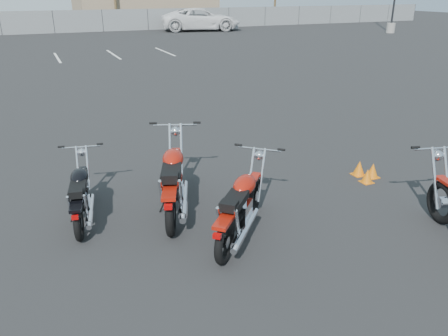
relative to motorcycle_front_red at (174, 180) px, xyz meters
name	(u,v)px	position (x,y,z in m)	size (l,w,h in m)	color
ground	(228,221)	(0.64, -0.73, -0.54)	(120.00, 120.00, 0.00)	black
motorcycle_front_red	(174,180)	(0.00, 0.00, 0.00)	(1.33, 2.37, 1.18)	black
motorcycle_second_black	(81,194)	(-1.44, 0.29, -0.11)	(0.79, 1.92, 0.94)	black
motorcycle_third_red	(241,206)	(0.64, -1.20, -0.05)	(1.78, 1.87, 1.06)	black
training_cone_near	(367,176)	(3.68, -0.44, -0.41)	(0.22, 0.22, 0.26)	orange
training_cone_far	(359,168)	(3.78, -0.09, -0.39)	(0.25, 0.25, 0.29)	orange
training_cone_extra	(373,170)	(3.94, -0.29, -0.39)	(0.24, 0.24, 0.29)	orange
chainlink_fence	(53,22)	(0.64, 34.27, 0.36)	(80.06, 0.06, 1.80)	slate
tan_building_east	(144,5)	(10.64, 43.27, 1.32)	(14.40, 9.40, 3.70)	#8C775A
parking_line_stripes	(27,59)	(-1.86, 19.27, -0.53)	(15.12, 4.00, 0.01)	silver
white_van	(201,13)	(12.68, 31.50, 0.97)	(7.94, 3.17, 3.02)	white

